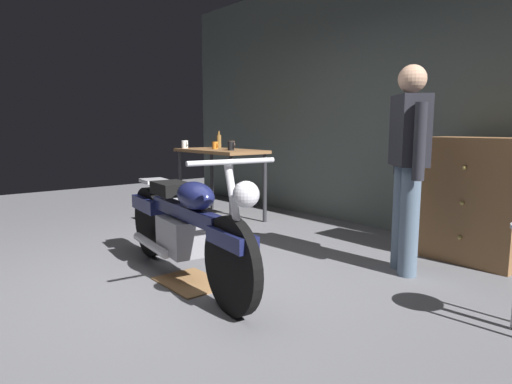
% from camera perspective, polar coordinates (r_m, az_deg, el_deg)
% --- Properties ---
extents(ground_plane, '(12.00, 12.00, 0.00)m').
position_cam_1_polar(ground_plane, '(3.43, -8.65, -12.03)').
color(ground_plane, slate).
extents(back_wall, '(8.00, 0.12, 3.10)m').
position_cam_1_polar(back_wall, '(5.24, 18.81, 11.89)').
color(back_wall, '#56605B').
rests_on(back_wall, ground_plane).
extents(workbench, '(1.30, 0.64, 0.90)m').
position_cam_1_polar(workbench, '(5.80, -4.63, 4.38)').
color(workbench, brown).
rests_on(workbench, ground_plane).
extents(motorcycle, '(2.18, 0.61, 1.00)m').
position_cam_1_polar(motorcycle, '(3.47, -9.40, -4.06)').
color(motorcycle, black).
rests_on(motorcycle, ground_plane).
extents(person_standing, '(0.45, 0.41, 1.67)m').
position_cam_1_polar(person_standing, '(3.76, 19.00, 3.89)').
color(person_standing, slate).
rests_on(person_standing, ground_plane).
extents(wooden_dresser, '(0.80, 0.47, 1.10)m').
position_cam_1_polar(wooden_dresser, '(4.35, 26.29, -0.95)').
color(wooden_dresser, brown).
rests_on(wooden_dresser, ground_plane).
extents(drip_tray, '(0.56, 0.40, 0.01)m').
position_cam_1_polar(drip_tray, '(3.51, -8.33, -11.41)').
color(drip_tray, olive).
rests_on(drip_tray, ground_plane).
extents(storage_bin, '(0.44, 0.32, 0.34)m').
position_cam_1_polar(storage_bin, '(5.62, -11.72, -2.25)').
color(storage_bin, gray).
rests_on(storage_bin, ground_plane).
extents(mug_orange_travel, '(0.11, 0.08, 0.10)m').
position_cam_1_polar(mug_orange_travel, '(5.87, -5.26, 6.00)').
color(mug_orange_travel, orange).
rests_on(mug_orange_travel, workbench).
extents(mug_black_matte, '(0.12, 0.08, 0.11)m').
position_cam_1_polar(mug_black_matte, '(5.52, -3.21, 5.95)').
color(mug_black_matte, black).
rests_on(mug_black_matte, workbench).
extents(mug_brown_stoneware, '(0.12, 0.08, 0.11)m').
position_cam_1_polar(mug_brown_stoneware, '(5.74, -3.16, 6.03)').
color(mug_brown_stoneware, brown).
rests_on(mug_brown_stoneware, workbench).
extents(mug_white_ceramic, '(0.12, 0.09, 0.11)m').
position_cam_1_polar(mug_white_ceramic, '(6.13, -9.14, 6.07)').
color(mug_white_ceramic, white).
rests_on(mug_white_ceramic, workbench).
extents(bottle, '(0.06, 0.06, 0.24)m').
position_cam_1_polar(bottle, '(6.18, -4.80, 6.57)').
color(bottle, olive).
rests_on(bottle, workbench).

